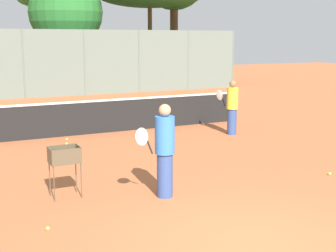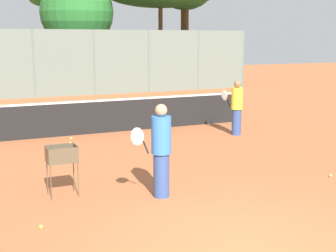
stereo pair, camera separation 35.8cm
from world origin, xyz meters
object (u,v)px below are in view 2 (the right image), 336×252
Objects in this scene: tennis_net at (87,117)px; player_red_cap at (161,150)px; player_white_outfit at (237,107)px; ball_cart at (61,158)px.

tennis_net is 6.17× the size of player_red_cap.
tennis_net is 4.68m from player_white_outfit.
player_white_outfit reaches higher than ball_cart.
player_red_cap is 1.83× the size of ball_cart.
tennis_net is at bearing 70.58° from ball_cart.
player_white_outfit is at bearing 29.83° from ball_cart.
player_red_cap reaches higher than ball_cart.
player_red_cap is at bearing -26.07° from ball_cart.
ball_cart is (-1.95, -5.54, 0.18)m from tennis_net.
player_red_cap is at bearing -92.31° from tennis_net.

